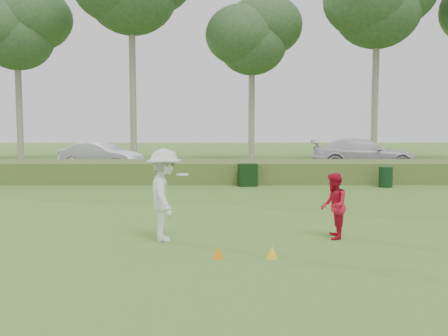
{
  "coord_description": "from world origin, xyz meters",
  "views": [
    {
      "loc": [
        -0.05,
        -10.5,
        2.57
      ],
      "look_at": [
        0.0,
        4.0,
        1.3
      ],
      "focal_mm": 40.0,
      "sensor_mm": 36.0,
      "label": 1
    }
  ],
  "objects_px": {
    "cone_orange": "(218,252)",
    "trash_bin": "(386,177)",
    "car_right": "(364,154)",
    "player_red": "(334,206)",
    "car_mid": "(101,156)",
    "utility_cabinet": "(248,175)",
    "cone_yellow": "(272,252)",
    "player_white": "(164,195)"
  },
  "relations": [
    {
      "from": "player_red",
      "to": "car_mid",
      "type": "height_order",
      "value": "car_mid"
    },
    {
      "from": "player_red",
      "to": "trash_bin",
      "type": "bearing_deg",
      "value": 165.86
    },
    {
      "from": "player_red",
      "to": "cone_yellow",
      "type": "xyz_separation_m",
      "value": [
        -1.55,
        -1.65,
        -0.62
      ]
    },
    {
      "from": "player_red",
      "to": "utility_cabinet",
      "type": "height_order",
      "value": "player_red"
    },
    {
      "from": "player_white",
      "to": "car_right",
      "type": "xyz_separation_m",
      "value": [
        9.23,
        16.99,
        -0.11
      ]
    },
    {
      "from": "utility_cabinet",
      "to": "trash_bin",
      "type": "distance_m",
      "value": 5.66
    },
    {
      "from": "cone_yellow",
      "to": "player_red",
      "type": "bearing_deg",
      "value": 46.89
    },
    {
      "from": "utility_cabinet",
      "to": "player_white",
      "type": "bearing_deg",
      "value": -114.79
    },
    {
      "from": "car_mid",
      "to": "car_right",
      "type": "height_order",
      "value": "car_right"
    },
    {
      "from": "player_red",
      "to": "cone_orange",
      "type": "height_order",
      "value": "player_red"
    },
    {
      "from": "trash_bin",
      "to": "car_right",
      "type": "bearing_deg",
      "value": 80.67
    },
    {
      "from": "cone_yellow",
      "to": "utility_cabinet",
      "type": "distance_m",
      "value": 11.21
    },
    {
      "from": "player_red",
      "to": "cone_orange",
      "type": "distance_m",
      "value": 3.15
    },
    {
      "from": "player_red",
      "to": "utility_cabinet",
      "type": "relative_size",
      "value": 1.58
    },
    {
      "from": "cone_orange",
      "to": "utility_cabinet",
      "type": "xyz_separation_m",
      "value": [
        1.15,
        11.24,
        0.35
      ]
    },
    {
      "from": "cone_orange",
      "to": "trash_bin",
      "type": "height_order",
      "value": "trash_bin"
    },
    {
      "from": "player_red",
      "to": "cone_orange",
      "type": "relative_size",
      "value": 5.97
    },
    {
      "from": "cone_orange",
      "to": "player_red",
      "type": "bearing_deg",
      "value": 32.99
    },
    {
      "from": "utility_cabinet",
      "to": "car_mid",
      "type": "xyz_separation_m",
      "value": [
        -7.72,
        6.81,
        0.36
      ]
    },
    {
      "from": "cone_yellow",
      "to": "trash_bin",
      "type": "xyz_separation_m",
      "value": [
        5.75,
        10.87,
        0.29
      ]
    },
    {
      "from": "player_white",
      "to": "car_right",
      "type": "height_order",
      "value": "player_white"
    },
    {
      "from": "trash_bin",
      "to": "car_right",
      "type": "xyz_separation_m",
      "value": [
        1.25,
        7.58,
        0.49
      ]
    },
    {
      "from": "cone_orange",
      "to": "car_mid",
      "type": "xyz_separation_m",
      "value": [
        -6.57,
        18.05,
        0.7
      ]
    },
    {
      "from": "player_red",
      "to": "car_mid",
      "type": "bearing_deg",
      "value": -140.4
    },
    {
      "from": "trash_bin",
      "to": "car_right",
      "type": "relative_size",
      "value": 0.14
    },
    {
      "from": "utility_cabinet",
      "to": "trash_bin",
      "type": "bearing_deg",
      "value": -14.72
    },
    {
      "from": "cone_yellow",
      "to": "car_right",
      "type": "distance_m",
      "value": 19.75
    },
    {
      "from": "car_mid",
      "to": "player_red",
      "type": "bearing_deg",
      "value": -129.69
    },
    {
      "from": "car_mid",
      "to": "cone_yellow",
      "type": "bearing_deg",
      "value": -136.02
    },
    {
      "from": "player_red",
      "to": "cone_yellow",
      "type": "height_order",
      "value": "player_red"
    },
    {
      "from": "cone_orange",
      "to": "car_right",
      "type": "distance_m",
      "value": 20.17
    },
    {
      "from": "car_right",
      "to": "player_red",
      "type": "bearing_deg",
      "value": 169.76
    },
    {
      "from": "player_white",
      "to": "car_mid",
      "type": "xyz_separation_m",
      "value": [
        -5.39,
        16.56,
        -0.19
      ]
    },
    {
      "from": "cone_yellow",
      "to": "trash_bin",
      "type": "distance_m",
      "value": 12.3
    },
    {
      "from": "player_white",
      "to": "car_right",
      "type": "distance_m",
      "value": 19.34
    },
    {
      "from": "cone_yellow",
      "to": "utility_cabinet",
      "type": "bearing_deg",
      "value": 89.48
    },
    {
      "from": "trash_bin",
      "to": "player_white",
      "type": "bearing_deg",
      "value": -130.29
    },
    {
      "from": "player_red",
      "to": "car_right",
      "type": "height_order",
      "value": "car_right"
    },
    {
      "from": "cone_yellow",
      "to": "car_mid",
      "type": "xyz_separation_m",
      "value": [
        -7.62,
        18.02,
        0.7
      ]
    },
    {
      "from": "trash_bin",
      "to": "car_mid",
      "type": "bearing_deg",
      "value": 151.87
    },
    {
      "from": "car_right",
      "to": "trash_bin",
      "type": "bearing_deg",
      "value": 178.4
    },
    {
      "from": "player_white",
      "to": "utility_cabinet",
      "type": "relative_size",
      "value": 2.16
    }
  ]
}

